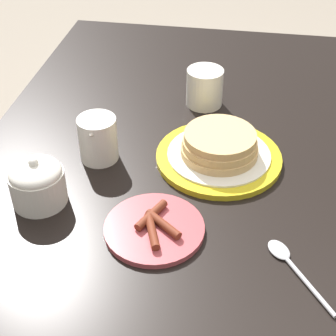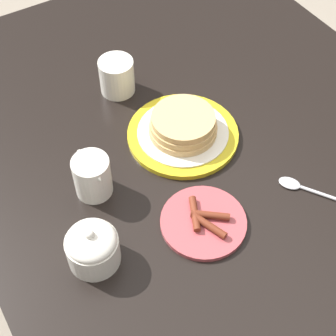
# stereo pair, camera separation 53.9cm
# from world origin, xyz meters

# --- Properties ---
(ground_plane) EXTENTS (8.00, 8.00, 0.00)m
(ground_plane) POSITION_xyz_m (0.00, 0.00, 0.00)
(ground_plane) COLOR gray
(dining_table) EXTENTS (1.37, 1.02, 0.74)m
(dining_table) POSITION_xyz_m (0.00, 0.00, 0.63)
(dining_table) COLOR black
(dining_table) RESTS_ON ground_plane
(pancake_plate) EXTENTS (0.24, 0.24, 0.06)m
(pancake_plate) POSITION_xyz_m (0.06, 0.03, 0.77)
(pancake_plate) COLOR gold
(pancake_plate) RESTS_ON dining_table
(side_plate_bacon) EXTENTS (0.17, 0.17, 0.02)m
(side_plate_bacon) POSITION_xyz_m (-0.15, 0.12, 0.75)
(side_plate_bacon) COLOR #B2474C
(side_plate_bacon) RESTS_ON dining_table
(coffee_mug) EXTENTS (0.11, 0.08, 0.08)m
(coffee_mug) POSITION_xyz_m (0.27, 0.08, 0.79)
(coffee_mug) COLOR silver
(coffee_mug) RESTS_ON dining_table
(creamer_pitcher) EXTENTS (0.11, 0.07, 0.10)m
(creamer_pitcher) POSITION_xyz_m (0.03, 0.26, 0.79)
(creamer_pitcher) COLOR silver
(creamer_pitcher) RESTS_ON dining_table
(sugar_bowl) EXTENTS (0.10, 0.10, 0.09)m
(sugar_bowl) POSITION_xyz_m (-0.11, 0.33, 0.78)
(sugar_bowl) COLOR silver
(sugar_bowl) RESTS_ON dining_table
(spoon) EXTENTS (0.14, 0.10, 0.01)m
(spoon) POSITION_xyz_m (-0.19, -0.10, 0.75)
(spoon) COLOR silver
(spoon) RESTS_ON dining_table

